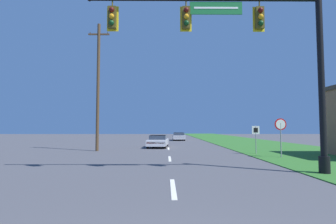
# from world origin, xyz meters

# --- Properties ---
(grass_verge_right) EXTENTS (10.00, 110.00, 0.04)m
(grass_verge_right) POSITION_xyz_m (10.50, 30.00, 0.02)
(grass_verge_right) COLOR #2D6626
(grass_verge_right) RESTS_ON ground
(road_center_line) EXTENTS (0.16, 34.80, 0.01)m
(road_center_line) POSITION_xyz_m (0.00, 22.00, 0.01)
(road_center_line) COLOR silver
(road_center_line) RESTS_ON ground
(signal_mast) EXTENTS (10.26, 0.47, 8.34)m
(signal_mast) POSITION_xyz_m (3.66, 8.50, 5.28)
(signal_mast) COLOR black
(signal_mast) RESTS_ON grass_verge_right
(car_ahead) EXTENTS (2.14, 4.79, 1.19)m
(car_ahead) POSITION_xyz_m (-1.03, 23.73, 0.61)
(car_ahead) COLOR black
(car_ahead) RESTS_ON ground
(far_car) EXTENTS (1.82, 4.47, 1.19)m
(far_car) POSITION_xyz_m (1.74, 38.39, 0.60)
(far_car) COLOR black
(far_car) RESTS_ON ground
(stop_sign) EXTENTS (0.76, 0.07, 2.50)m
(stop_sign) POSITION_xyz_m (7.20, 14.42, 1.86)
(stop_sign) COLOR gray
(stop_sign) RESTS_ON grass_verge_right
(route_sign_post) EXTENTS (0.55, 0.06, 2.03)m
(route_sign_post) POSITION_xyz_m (6.39, 16.78, 1.53)
(route_sign_post) COLOR gray
(route_sign_post) RESTS_ON grass_verge_right
(utility_pole_near) EXTENTS (1.80, 0.26, 10.87)m
(utility_pole_near) POSITION_xyz_m (-6.01, 19.59, 5.60)
(utility_pole_near) COLOR #4C3823
(utility_pole_near) RESTS_ON ground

